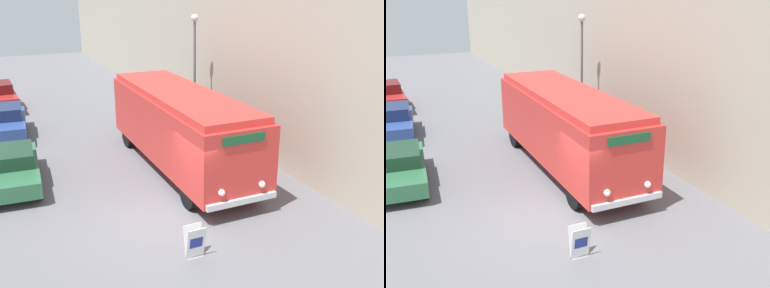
# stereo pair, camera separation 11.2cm
# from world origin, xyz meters

# --- Properties ---
(ground_plane) EXTENTS (80.00, 80.00, 0.00)m
(ground_plane) POSITION_xyz_m (0.00, 0.00, 0.00)
(ground_plane) COLOR slate
(building_wall_right) EXTENTS (0.30, 60.00, 8.13)m
(building_wall_right) POSITION_xyz_m (5.86, 10.00, 4.06)
(building_wall_right) COLOR #B2A893
(building_wall_right) RESTS_ON ground_plane
(vintage_bus) EXTENTS (2.65, 9.73, 3.20)m
(vintage_bus) POSITION_xyz_m (2.15, 3.86, 1.83)
(vintage_bus) COLOR black
(vintage_bus) RESTS_ON ground_plane
(sign_board) EXTENTS (0.55, 0.35, 0.94)m
(sign_board) POSITION_xyz_m (-0.09, -2.22, 0.45)
(sign_board) COLOR gray
(sign_board) RESTS_ON ground_plane
(streetlamp) EXTENTS (0.36, 0.36, 5.84)m
(streetlamp) POSITION_xyz_m (4.59, 7.72, 3.84)
(streetlamp) COLOR #595E60
(streetlamp) RESTS_ON ground_plane
(parked_car_near) EXTENTS (2.20, 4.64, 1.38)m
(parked_car_near) POSITION_xyz_m (-4.23, 4.92, 0.71)
(parked_car_near) COLOR black
(parked_car_near) RESTS_ON ground_plane
(parked_car_mid) EXTENTS (2.06, 4.49, 1.55)m
(parked_car_mid) POSITION_xyz_m (-4.00, 11.06, 0.78)
(parked_car_mid) COLOR black
(parked_car_mid) RESTS_ON ground_plane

